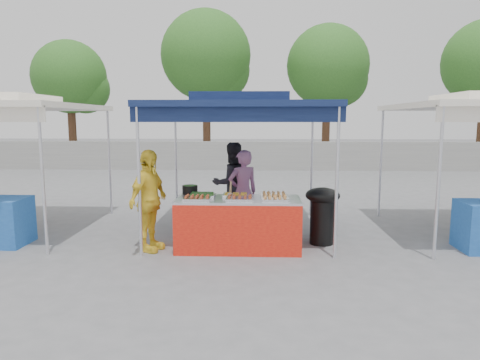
{
  "coord_description": "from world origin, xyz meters",
  "views": [
    {
      "loc": [
        0.3,
        -6.89,
        2.11
      ],
      "look_at": [
        0.0,
        0.6,
        1.05
      ],
      "focal_mm": 32.0,
      "sensor_mm": 36.0,
      "label": 1
    }
  ],
  "objects_px": {
    "cooking_pot": "(190,190)",
    "vendor_table": "(238,224)",
    "customer_person": "(149,201)",
    "helper_man": "(232,184)",
    "wok_burner": "(322,211)",
    "vendor_woman": "(243,192)"
  },
  "relations": [
    {
      "from": "vendor_table",
      "to": "customer_person",
      "type": "height_order",
      "value": "customer_person"
    },
    {
      "from": "vendor_woman",
      "to": "helper_man",
      "type": "relative_size",
      "value": 0.94
    },
    {
      "from": "cooking_pot",
      "to": "vendor_table",
      "type": "bearing_deg",
      "value": -22.45
    },
    {
      "from": "wok_burner",
      "to": "vendor_woman",
      "type": "height_order",
      "value": "vendor_woman"
    },
    {
      "from": "cooking_pot",
      "to": "vendor_woman",
      "type": "distance_m",
      "value": 1.1
    },
    {
      "from": "vendor_table",
      "to": "cooking_pot",
      "type": "xyz_separation_m",
      "value": [
        -0.84,
        0.35,
        0.5
      ]
    },
    {
      "from": "wok_burner",
      "to": "customer_person",
      "type": "height_order",
      "value": "customer_person"
    },
    {
      "from": "vendor_woman",
      "to": "helper_man",
      "type": "xyz_separation_m",
      "value": [
        -0.24,
        0.68,
        0.05
      ]
    },
    {
      "from": "cooking_pot",
      "to": "customer_person",
      "type": "height_order",
      "value": "customer_person"
    },
    {
      "from": "helper_man",
      "to": "customer_person",
      "type": "height_order",
      "value": "helper_man"
    },
    {
      "from": "cooking_pot",
      "to": "helper_man",
      "type": "xyz_separation_m",
      "value": [
        0.64,
        1.32,
        -0.09
      ]
    },
    {
      "from": "vendor_table",
      "to": "customer_person",
      "type": "xyz_separation_m",
      "value": [
        -1.43,
        -0.13,
        0.4
      ]
    },
    {
      "from": "vendor_table",
      "to": "helper_man",
      "type": "relative_size",
      "value": 1.2
    },
    {
      "from": "wok_burner",
      "to": "vendor_woman",
      "type": "distance_m",
      "value": 1.51
    },
    {
      "from": "vendor_table",
      "to": "cooking_pot",
      "type": "distance_m",
      "value": 1.04
    },
    {
      "from": "vendor_table",
      "to": "cooking_pot",
      "type": "relative_size",
      "value": 7.7
    },
    {
      "from": "vendor_woman",
      "to": "helper_man",
      "type": "height_order",
      "value": "helper_man"
    },
    {
      "from": "vendor_table",
      "to": "customer_person",
      "type": "bearing_deg",
      "value": -174.99
    },
    {
      "from": "vendor_table",
      "to": "wok_burner",
      "type": "distance_m",
      "value": 1.47
    },
    {
      "from": "wok_burner",
      "to": "helper_man",
      "type": "relative_size",
      "value": 0.59
    },
    {
      "from": "vendor_woman",
      "to": "wok_burner",
      "type": "bearing_deg",
      "value": 131.72
    },
    {
      "from": "customer_person",
      "to": "helper_man",
      "type": "bearing_deg",
      "value": -16.2
    }
  ]
}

